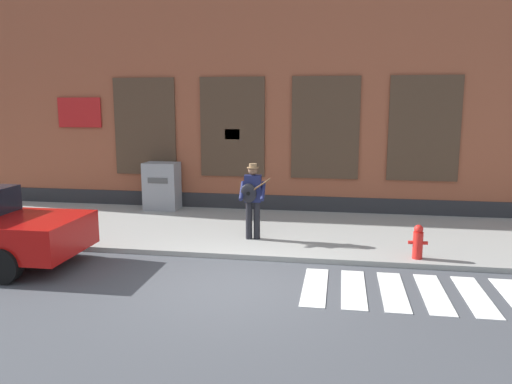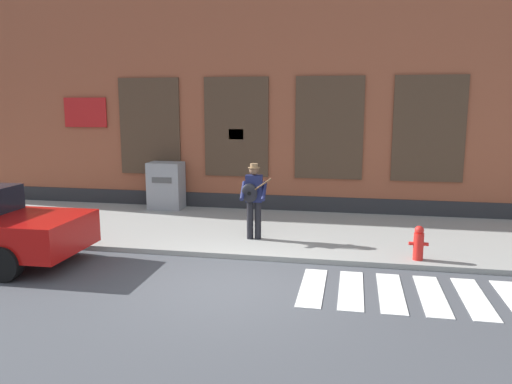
% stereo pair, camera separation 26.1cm
% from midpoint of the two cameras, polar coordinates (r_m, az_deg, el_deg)
% --- Properties ---
extents(ground_plane, '(160.00, 160.00, 0.00)m').
position_cam_midpoint_polar(ground_plane, '(9.06, -1.88, -10.59)').
color(ground_plane, '#424449').
extents(sidewalk, '(28.00, 4.57, 0.11)m').
position_cam_midpoint_polar(sidewalk, '(12.56, 1.98, -4.44)').
color(sidewalk, gray).
rests_on(sidewalk, ground).
extents(building_backdrop, '(28.00, 4.06, 8.42)m').
position_cam_midpoint_polar(building_backdrop, '(16.44, 4.53, 13.50)').
color(building_backdrop, brown).
rests_on(building_backdrop, ground).
extents(crosswalk, '(5.78, 1.90, 0.01)m').
position_cam_midpoint_polar(crosswalk, '(9.27, 24.40, -11.00)').
color(crosswalk, silver).
rests_on(crosswalk, ground).
extents(busker, '(0.73, 0.55, 1.75)m').
position_cam_midpoint_polar(busker, '(11.37, 0.36, -0.53)').
color(busker, black).
rests_on(busker, sidewalk).
extents(utility_box, '(0.99, 0.69, 1.39)m').
position_cam_midpoint_polar(utility_box, '(15.03, -9.74, 0.73)').
color(utility_box, gray).
rests_on(utility_box, sidewalk).
extents(fire_hydrant, '(0.38, 0.20, 0.70)m').
position_cam_midpoint_polar(fire_hydrant, '(10.54, 18.76, -5.55)').
color(fire_hydrant, red).
rests_on(fire_hydrant, sidewalk).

